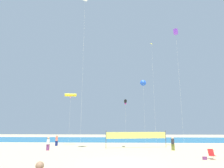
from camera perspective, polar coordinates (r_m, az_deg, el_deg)
name	(u,v)px	position (r m, az deg, el deg)	size (l,w,h in m)	color
ground_plane	(120,163)	(17.31, 2.21, -22.01)	(120.00, 120.00, 0.00)	#D1BC89
ocean_band	(120,139)	(48.17, 2.47, -15.80)	(120.00, 20.00, 0.01)	#1E6B99
beachgoer_white_shirt	(48,143)	(27.14, -18.10, -16.06)	(0.38, 0.38, 1.64)	#7A3872
beachgoer_coral_shirt	(57,140)	(33.08, -15.81, -15.41)	(0.38, 0.38, 1.65)	navy
beachgoer_charcoal_shirt	(173,143)	(27.13, 17.26, -16.08)	(0.38, 0.38, 1.67)	olive
folding_beach_chair	(212,154)	(21.32, 27.00, -17.65)	(0.52, 0.65, 0.89)	red
volleyball_net	(137,136)	(29.17, 7.15, -14.75)	(8.71, 2.02, 2.40)	#4C4C51
beach_handbag	(205,158)	(20.63, 25.38, -18.92)	(0.36, 0.18, 0.29)	#7A3872
kite_blue_delta	(143,83)	(37.92, 9.08, 0.39)	(1.14, 0.44, 11.75)	silver
kite_yellow_tube	(71,95)	(33.85, -11.95, -3.19)	(2.00, 0.73, 8.41)	silver
kite_black_tube	(125,102)	(29.20, 3.91, -5.14)	(0.44, 1.52, 6.80)	silver
kite_yellow_diamond	(152,49)	(32.39, 11.53, 10.08)	(0.60, 0.60, 16.12)	silver
kite_violet_box	(176,32)	(33.68, 18.04, 14.14)	(0.74, 0.74, 18.10)	silver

